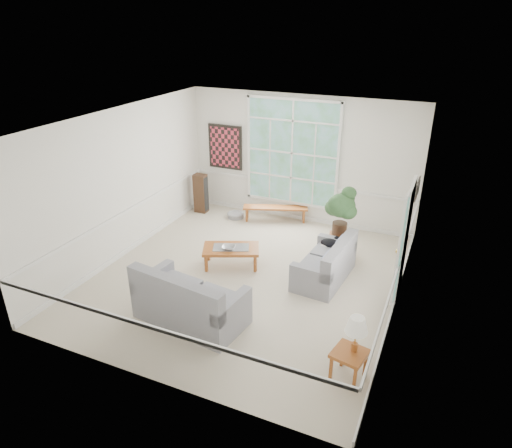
{
  "coord_description": "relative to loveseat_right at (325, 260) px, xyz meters",
  "views": [
    {
      "loc": [
        3.2,
        -6.83,
        4.6
      ],
      "look_at": [
        0.1,
        0.2,
        1.05
      ],
      "focal_mm": 32.0,
      "sensor_mm": 36.0,
      "label": 1
    }
  ],
  "objects": [
    {
      "name": "side_table",
      "position": [
        1.04,
        -2.4,
        -0.18
      ],
      "size": [
        0.52,
        0.52,
        0.45
      ],
      "primitive_type": "cube",
      "rotation": [
        0.0,
        0.0,
        -0.21
      ],
      "color": "#964D1F",
      "rests_on": "floor"
    },
    {
      "name": "coffee_table",
      "position": [
        -1.82,
        -0.28,
        -0.2
      ],
      "size": [
        1.24,
        0.99,
        0.41
      ],
      "primitive_type": "cube",
      "rotation": [
        0.0,
        0.0,
        0.41
      ],
      "color": "#964D1F",
      "rests_on": "floor"
    },
    {
      "name": "wall_art",
      "position": [
        -3.31,
        2.42,
        1.2
      ],
      "size": [
        0.9,
        0.06,
        1.1
      ],
      "primitive_type": "cube",
      "color": "maroon",
      "rests_on": "wall_back"
    },
    {
      "name": "table_lamp",
      "position": [
        1.08,
        -2.34,
        0.31
      ],
      "size": [
        0.36,
        0.36,
        0.54
      ],
      "primitive_type": null,
      "rotation": [
        0.0,
        0.0,
        0.17
      ],
      "color": "white",
      "rests_on": "side_table"
    },
    {
      "name": "floor_speaker",
      "position": [
        -3.76,
        1.89,
        0.09
      ],
      "size": [
        0.31,
        0.24,
        0.99
      ],
      "primitive_type": "cube",
      "rotation": [
        0.0,
        0.0,
        0.01
      ],
      "color": "#3B2517",
      "rests_on": "floor"
    },
    {
      "name": "pet_bed",
      "position": [
        -2.8,
        1.91,
        -0.34
      ],
      "size": [
        0.46,
        0.46,
        0.13
      ],
      "primitive_type": "cylinder",
      "rotation": [
        0.0,
        0.0,
        0.09
      ],
      "color": "gray",
      "rests_on": "floor"
    },
    {
      "name": "window_back",
      "position": [
        -1.56,
        2.43,
        1.25
      ],
      "size": [
        2.3,
        0.08,
        2.4
      ],
      "primitive_type": "cube",
      "color": "white",
      "rests_on": "wall_back"
    },
    {
      "name": "wall_back",
      "position": [
        -1.36,
        2.47,
        1.1
      ],
      "size": [
        5.5,
        0.02,
        3.0
      ],
      "primitive_type": "cube",
      "color": "white",
      "rests_on": "ground"
    },
    {
      "name": "houseplant",
      "position": [
        0.0,
        1.03,
        0.59
      ],
      "size": [
        0.69,
        0.69,
        1.04
      ],
      "primitive_type": null,
      "rotation": [
        0.0,
        0.0,
        0.15
      ],
      "color": "#2C5029",
      "rests_on": "end_table"
    },
    {
      "name": "loveseat_front",
      "position": [
        -1.62,
        -2.12,
        0.08
      ],
      "size": [
        1.89,
        1.15,
        0.96
      ],
      "primitive_type": "cube",
      "rotation": [
        0.0,
        0.0,
        -0.13
      ],
      "color": "gray",
      "rests_on": "floor"
    },
    {
      "name": "ceiling",
      "position": [
        -1.36,
        -0.53,
        2.6
      ],
      "size": [
        5.5,
        6.0,
        0.02
      ],
      "primitive_type": "cube",
      "color": "white",
      "rests_on": "ground"
    },
    {
      "name": "pewter_bowl",
      "position": [
        -1.84,
        -0.35,
        0.04
      ],
      "size": [
        0.37,
        0.37,
        0.08
      ],
      "primitive_type": "imported",
      "rotation": [
        0.0,
        0.0,
        0.2
      ],
      "color": "#929297",
      "rests_on": "coffee_table"
    },
    {
      "name": "door_sidelight",
      "position": [
        1.35,
        -0.56,
        0.75
      ],
      "size": [
        0.08,
        0.26,
        1.9
      ],
      "primitive_type": "cube",
      "color": "white",
      "rests_on": "wall_right"
    },
    {
      "name": "wall_frame_far",
      "position": [
        1.35,
        1.62,
        1.15
      ],
      "size": [
        0.04,
        0.26,
        0.32
      ],
      "primitive_type": "cube",
      "color": "black",
      "rests_on": "wall_right"
    },
    {
      "name": "window_bench",
      "position": [
        -1.83,
        2.12,
        -0.22
      ],
      "size": [
        1.56,
        0.82,
        0.36
      ],
      "primitive_type": "cube",
      "rotation": [
        0.0,
        0.0,
        0.35
      ],
      "color": "#964D1F",
      "rests_on": "floor"
    },
    {
      "name": "wall_front",
      "position": [
        -1.36,
        -3.53,
        1.1
      ],
      "size": [
        5.5,
        0.02,
        3.0
      ],
      "primitive_type": "cube",
      "color": "white",
      "rests_on": "ground"
    },
    {
      "name": "wall_left",
      "position": [
        -4.11,
        -0.53,
        1.1
      ],
      "size": [
        0.02,
        6.0,
        3.0
      ],
      "primitive_type": "cube",
      "color": "white",
      "rests_on": "ground"
    },
    {
      "name": "wall_frame_near",
      "position": [
        1.35,
        1.22,
        1.15
      ],
      "size": [
        0.04,
        0.26,
        0.32
      ],
      "primitive_type": "cube",
      "color": "black",
      "rests_on": "wall_right"
    },
    {
      "name": "floor",
      "position": [
        -1.36,
        -0.53,
        -0.41
      ],
      "size": [
        5.5,
        6.0,
        0.01
      ],
      "primitive_type": "cube",
      "color": "#BFB29C",
      "rests_on": "ground"
    },
    {
      "name": "entry_door",
      "position": [
        1.35,
        0.07,
        0.65
      ],
      "size": [
        0.08,
        0.9,
        2.1
      ],
      "primitive_type": "cube",
      "color": "white",
      "rests_on": "floor"
    },
    {
      "name": "loveseat_right",
      "position": [
        0.0,
        0.0,
        0.0
      ],
      "size": [
        0.9,
        1.56,
        0.81
      ],
      "primitive_type": "cube",
      "rotation": [
        0.0,
        0.0,
        -0.09
      ],
      "color": "gray",
      "rests_on": "floor"
    },
    {
      "name": "cat",
      "position": [
        -0.04,
        0.53,
        0.1
      ],
      "size": [
        0.45,
        0.37,
        0.18
      ],
      "primitive_type": "ellipsoid",
      "rotation": [
        0.0,
        0.0,
        -0.26
      ],
      "color": "black",
      "rests_on": "loveseat_right"
    },
    {
      "name": "wall_right",
      "position": [
        1.39,
        -0.53,
        1.1
      ],
      "size": [
        0.02,
        6.0,
        3.0
      ],
      "primitive_type": "cube",
      "color": "white",
      "rests_on": "ground"
    },
    {
      "name": "end_table",
      "position": [
        0.07,
        0.96,
        -0.17
      ],
      "size": [
        0.57,
        0.57,
        0.48
      ],
      "primitive_type": "cube",
      "rotation": [
        0.0,
        0.0,
        0.21
      ],
      "color": "#964D1F",
      "rests_on": "floor"
    }
  ]
}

